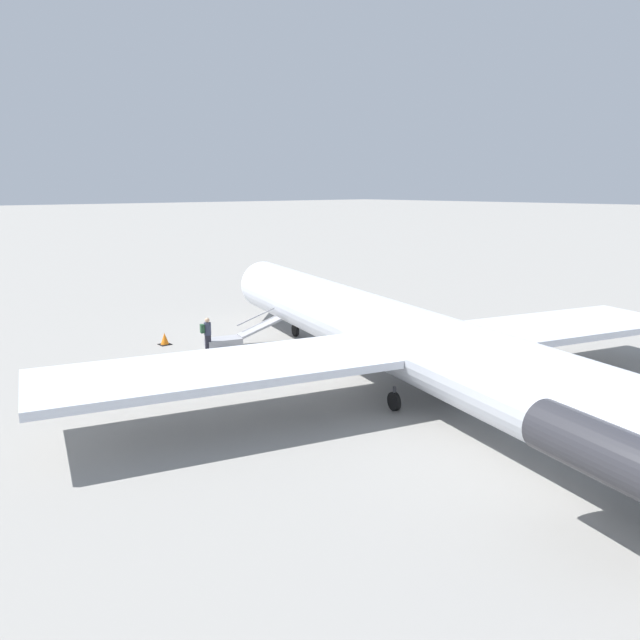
% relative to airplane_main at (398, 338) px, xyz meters
% --- Properties ---
extents(ground_plane, '(600.00, 600.00, 0.00)m').
position_rel_airplane_main_xyz_m(ground_plane, '(1.04, -0.30, -2.26)').
color(ground_plane, gray).
extents(airplane_main, '(35.85, 27.91, 7.57)m').
position_rel_airplane_main_xyz_m(airplane_main, '(0.00, 0.00, 0.00)').
color(airplane_main, silver).
rests_on(airplane_main, ground).
extents(boarding_stairs, '(2.06, 4.14, 1.83)m').
position_rel_airplane_main_xyz_m(boarding_stairs, '(10.66, 1.10, -1.87)').
color(boarding_stairs, '#99999E').
rests_on(boarding_stairs, ground).
extents(passenger, '(0.41, 0.56, 1.74)m').
position_rel_airplane_main_xyz_m(passenger, '(10.67, 2.52, -1.26)').
color(passenger, '#23232D').
rests_on(passenger, ground).
extents(traffic_cone_near_stairs, '(0.59, 0.59, 0.65)m').
position_rel_airplane_main_xyz_m(traffic_cone_near_stairs, '(13.36, 3.52, -1.96)').
color(traffic_cone_near_stairs, black).
rests_on(traffic_cone_near_stairs, ground).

